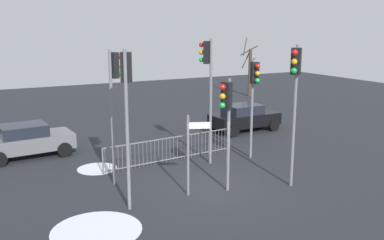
{
  "coord_description": "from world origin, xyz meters",
  "views": [
    {
      "loc": [
        -7.46,
        -12.78,
        5.66
      ],
      "look_at": [
        0.17,
        1.93,
        2.07
      ],
      "focal_mm": 40.81,
      "sensor_mm": 36.0,
      "label": 1
    }
  ],
  "objects_px": {
    "direction_sign_post": "(190,151)",
    "car_black_far": "(244,117)",
    "traffic_light_foreground_right": "(227,110)",
    "traffic_light_foreground_left": "(114,87)",
    "car_grey_mid": "(27,140)",
    "traffic_light_rear_left": "(208,74)",
    "bare_tree_left": "(250,70)",
    "traffic_light_rear_right": "(254,87)",
    "traffic_light_mid_right": "(295,85)",
    "traffic_light_mid_left": "(127,94)"
  },
  "relations": [
    {
      "from": "bare_tree_left",
      "to": "traffic_light_foreground_left",
      "type": "bearing_deg",
      "value": -137.39
    },
    {
      "from": "direction_sign_post",
      "to": "car_black_far",
      "type": "distance_m",
      "value": 9.82
    },
    {
      "from": "traffic_light_mid_left",
      "to": "traffic_light_foreground_right",
      "type": "bearing_deg",
      "value": 24.1
    },
    {
      "from": "traffic_light_foreground_left",
      "to": "traffic_light_rear_left",
      "type": "bearing_deg",
      "value": 78.89
    },
    {
      "from": "traffic_light_foreground_right",
      "to": "traffic_light_mid_left",
      "type": "distance_m",
      "value": 3.49
    },
    {
      "from": "traffic_light_mid_left",
      "to": "car_black_far",
      "type": "bearing_deg",
      "value": 65.93
    },
    {
      "from": "car_grey_mid",
      "to": "bare_tree_left",
      "type": "xyz_separation_m",
      "value": [
        18.5,
        9.72,
        1.4
      ]
    },
    {
      "from": "traffic_light_rear_left",
      "to": "bare_tree_left",
      "type": "bearing_deg",
      "value": 9.32
    },
    {
      "from": "traffic_light_foreground_right",
      "to": "traffic_light_rear_left",
      "type": "xyz_separation_m",
      "value": [
        1.04,
        3.13,
        0.88
      ]
    },
    {
      "from": "traffic_light_foreground_left",
      "to": "car_grey_mid",
      "type": "distance_m",
      "value": 6.26
    },
    {
      "from": "traffic_light_foreground_right",
      "to": "bare_tree_left",
      "type": "bearing_deg",
      "value": -63.36
    },
    {
      "from": "traffic_light_rear_right",
      "to": "car_black_far",
      "type": "xyz_separation_m",
      "value": [
        2.57,
        4.44,
        -2.38
      ]
    },
    {
      "from": "traffic_light_rear_left",
      "to": "car_grey_mid",
      "type": "height_order",
      "value": "traffic_light_rear_left"
    },
    {
      "from": "car_grey_mid",
      "to": "traffic_light_mid_right",
      "type": "bearing_deg",
      "value": -50.97
    },
    {
      "from": "traffic_light_mid_left",
      "to": "bare_tree_left",
      "type": "height_order",
      "value": "traffic_light_mid_left"
    },
    {
      "from": "traffic_light_rear_left",
      "to": "car_black_far",
      "type": "xyz_separation_m",
      "value": [
        4.63,
        4.1,
        -3.0
      ]
    },
    {
      "from": "traffic_light_mid_right",
      "to": "traffic_light_rear_right",
      "type": "xyz_separation_m",
      "value": [
        0.79,
        3.48,
        -0.54
      ]
    },
    {
      "from": "traffic_light_mid_right",
      "to": "traffic_light_rear_right",
      "type": "relative_size",
      "value": 1.18
    },
    {
      "from": "direction_sign_post",
      "to": "bare_tree_left",
      "type": "height_order",
      "value": "bare_tree_left"
    },
    {
      "from": "traffic_light_foreground_right",
      "to": "car_grey_mid",
      "type": "bearing_deg",
      "value": 9.97
    },
    {
      "from": "traffic_light_mid_left",
      "to": "traffic_light_mid_right",
      "type": "height_order",
      "value": "traffic_light_mid_right"
    },
    {
      "from": "traffic_light_foreground_right",
      "to": "traffic_light_mid_left",
      "type": "relative_size",
      "value": 0.79
    },
    {
      "from": "traffic_light_foreground_left",
      "to": "bare_tree_left",
      "type": "height_order",
      "value": "traffic_light_foreground_left"
    },
    {
      "from": "traffic_light_mid_left",
      "to": "direction_sign_post",
      "type": "relative_size",
      "value": 1.8
    },
    {
      "from": "traffic_light_mid_right",
      "to": "bare_tree_left",
      "type": "relative_size",
      "value": 1.07
    },
    {
      "from": "direction_sign_post",
      "to": "traffic_light_foreground_right",
      "type": "bearing_deg",
      "value": 9.69
    },
    {
      "from": "traffic_light_foreground_right",
      "to": "traffic_light_rear_right",
      "type": "distance_m",
      "value": 4.17
    },
    {
      "from": "traffic_light_rear_left",
      "to": "car_grey_mid",
      "type": "distance_m",
      "value": 8.48
    },
    {
      "from": "traffic_light_mid_right",
      "to": "car_black_far",
      "type": "bearing_deg",
      "value": -60.27
    },
    {
      "from": "traffic_light_mid_left",
      "to": "direction_sign_post",
      "type": "distance_m",
      "value": 3.0
    },
    {
      "from": "traffic_light_mid_right",
      "to": "traffic_light_foreground_left",
      "type": "distance_m",
      "value": 6.26
    },
    {
      "from": "traffic_light_rear_left",
      "to": "direction_sign_post",
      "type": "relative_size",
      "value": 1.86
    },
    {
      "from": "traffic_light_mid_left",
      "to": "direction_sign_post",
      "type": "xyz_separation_m",
      "value": [
        2.16,
        0.03,
        -2.08
      ]
    },
    {
      "from": "traffic_light_foreground_left",
      "to": "traffic_light_rear_right",
      "type": "height_order",
      "value": "traffic_light_foreground_left"
    },
    {
      "from": "traffic_light_foreground_right",
      "to": "car_black_far",
      "type": "xyz_separation_m",
      "value": [
        5.66,
        7.23,
        -2.13
      ]
    },
    {
      "from": "traffic_light_foreground_right",
      "to": "traffic_light_rear_right",
      "type": "height_order",
      "value": "traffic_light_rear_right"
    },
    {
      "from": "traffic_light_foreground_right",
      "to": "traffic_light_rear_right",
      "type": "relative_size",
      "value": 0.92
    },
    {
      "from": "direction_sign_post",
      "to": "bare_tree_left",
      "type": "relative_size",
      "value": 0.59
    },
    {
      "from": "traffic_light_foreground_left",
      "to": "traffic_light_foreground_right",
      "type": "bearing_deg",
      "value": 31.15
    },
    {
      "from": "traffic_light_foreground_right",
      "to": "direction_sign_post",
      "type": "xyz_separation_m",
      "value": [
        -1.24,
        0.29,
        -1.32
      ]
    },
    {
      "from": "traffic_light_rear_right",
      "to": "car_black_far",
      "type": "height_order",
      "value": "traffic_light_rear_right"
    },
    {
      "from": "traffic_light_rear_left",
      "to": "car_grey_mid",
      "type": "xyz_separation_m",
      "value": [
        -6.6,
        4.4,
        -3.0
      ]
    },
    {
      "from": "traffic_light_foreground_left",
      "to": "car_grey_mid",
      "type": "height_order",
      "value": "traffic_light_foreground_left"
    },
    {
      "from": "car_black_far",
      "to": "traffic_light_mid_left",
      "type": "bearing_deg",
      "value": -144.87
    },
    {
      "from": "traffic_light_foreground_left",
      "to": "direction_sign_post",
      "type": "relative_size",
      "value": 1.75
    },
    {
      "from": "traffic_light_foreground_left",
      "to": "bare_tree_left",
      "type": "xyz_separation_m",
      "value": [
        16.02,
        14.74,
        -1.4
      ]
    },
    {
      "from": "traffic_light_rear_right",
      "to": "bare_tree_left",
      "type": "bearing_deg",
      "value": -116.15
    },
    {
      "from": "traffic_light_mid_right",
      "to": "bare_tree_left",
      "type": "xyz_separation_m",
      "value": [
        10.64,
        17.94,
        -1.52
      ]
    },
    {
      "from": "traffic_light_foreground_left",
      "to": "car_grey_mid",
      "type": "xyz_separation_m",
      "value": [
        -2.48,
        5.02,
        -2.79
      ]
    },
    {
      "from": "traffic_light_rear_right",
      "to": "direction_sign_post",
      "type": "bearing_deg",
      "value": 38.16
    }
  ]
}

